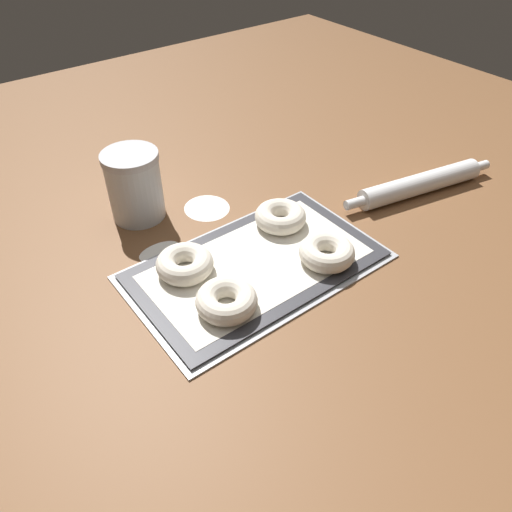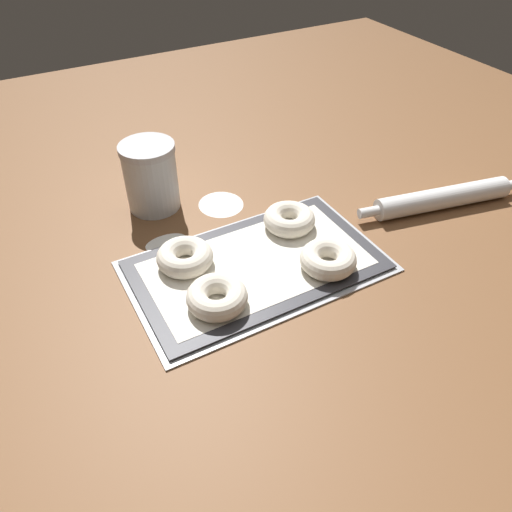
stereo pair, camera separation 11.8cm
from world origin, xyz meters
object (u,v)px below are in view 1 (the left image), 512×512
object	(u,v)px
bagel_back_right	(280,217)
rolling_pin	(420,184)
bagel_front_right	(327,252)
baking_tray	(256,266)
bagel_back_left	(185,264)
bagel_front_left	(227,301)
flour_canister	(135,185)

from	to	relation	value
bagel_back_right	rolling_pin	bearing A→B (deg)	-14.90
bagel_front_right	baking_tray	bearing A→B (deg)	147.34
bagel_back_left	bagel_front_left	bearing A→B (deg)	-86.66
flour_canister	bagel_front_right	bearing A→B (deg)	-60.01
baking_tray	bagel_front_left	distance (m)	0.14
bagel_front_left	bagel_back_right	distance (m)	0.29
bagel_back_left	flour_canister	size ratio (longest dim) A/B	0.71
bagel_back_left	bagel_back_right	size ratio (longest dim) A/B	1.00
bagel_front_right	flour_canister	world-z (taller)	flour_canister
baking_tray	bagel_front_right	size ratio (longest dim) A/B	4.51
baking_tray	flour_canister	distance (m)	0.35
bagel_back_left	rolling_pin	world-z (taller)	same
rolling_pin	flour_canister	bearing A→B (deg)	150.60
flour_canister	bagel_back_left	bearing A→B (deg)	-95.44
bagel_front_left	flour_canister	bearing A→B (deg)	87.64
bagel_back_left	bagel_back_right	bearing A→B (deg)	1.85
bagel_front_left	bagel_back_left	distance (m)	0.14
bagel_back_left	bagel_front_right	bearing A→B (deg)	-30.19
bagel_front_right	rolling_pin	world-z (taller)	same
baking_tray	bagel_front_left	world-z (taller)	bagel_front_left
bagel_back_left	baking_tray	bearing A→B (deg)	-27.69
bagel_front_left	rolling_pin	xyz separation A→B (m)	(0.63, 0.05, -0.01)
baking_tray	bagel_front_left	size ratio (longest dim) A/B	4.51
bagel_front_left	bagel_front_right	size ratio (longest dim) A/B	1.00
bagel_back_left	rolling_pin	size ratio (longest dim) A/B	0.27
bagel_back_right	rolling_pin	xyz separation A→B (m)	(0.38, -0.10, -0.01)
bagel_front_right	bagel_back_right	world-z (taller)	same
bagel_front_left	bagel_front_right	world-z (taller)	same
bagel_front_right	bagel_back_left	world-z (taller)	same
flour_canister	bagel_front_left	bearing A→B (deg)	-92.36
bagel_front_left	bagel_front_right	bearing A→B (deg)	-2.63
bagel_back_right	rolling_pin	distance (m)	0.39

